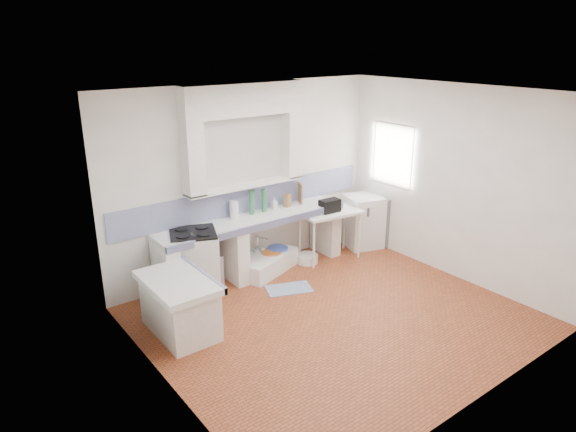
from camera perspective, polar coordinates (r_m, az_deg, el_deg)
floor at (r=6.68m, az=5.29°, el=-11.24°), size 4.50×4.50×0.00m
ceiling at (r=5.79m, az=6.15°, el=13.40°), size 4.50×4.50×0.00m
wall_back at (r=7.61m, az=-4.56°, el=4.12°), size 4.50×0.00×4.50m
wall_front at (r=4.93m, az=21.67°, el=-5.91°), size 4.50×0.00×4.50m
wall_left at (r=4.94m, az=-13.99°, el=-4.98°), size 0.00×4.50×4.50m
wall_right at (r=7.74m, az=18.08°, el=3.47°), size 0.00×4.50×4.50m
alcove_mass at (r=7.23m, az=-4.94°, el=12.80°), size 1.90×0.25×0.45m
window_frame at (r=8.53m, az=12.35°, el=6.78°), size 0.35×0.86×1.06m
lace_valance at (r=8.36m, az=11.88°, el=9.21°), size 0.01×0.84×0.24m
counter_slab at (r=7.48m, az=-3.85°, el=-0.48°), size 3.00×0.60×0.08m
counter_lip at (r=7.26m, az=-2.63°, el=-1.07°), size 3.00×0.04×0.10m
counter_pier_left at (r=7.04m, az=-13.36°, el=-6.24°), size 0.20×0.55×0.82m
counter_pier_mid at (r=7.47m, az=-6.02°, el=-4.27°), size 0.20×0.55×0.82m
counter_pier_right at (r=8.43m, az=4.18°, el=-1.41°), size 0.20×0.55×0.82m
peninsula_top at (r=6.20m, az=-12.15°, el=-7.23°), size 0.70×1.10×0.08m
peninsula_base at (r=6.36m, az=-11.93°, el=-10.05°), size 0.60×1.00×0.62m
peninsula_lip at (r=6.33m, az=-9.45°, el=-6.49°), size 0.04×1.10×0.10m
backsplash at (r=7.68m, az=-4.44°, el=1.94°), size 4.27×0.03×0.40m
stove at (r=7.16m, az=-10.34°, el=-5.29°), size 0.81×0.80×0.88m
sink at (r=7.84m, az=-2.55°, el=-5.29°), size 1.15×0.86×0.25m
side_table at (r=8.22m, az=4.66°, el=-2.09°), size 1.02×0.67×0.04m
fridge at (r=8.76m, az=8.34°, el=-0.56°), size 0.71×0.71×0.88m
bucket_red at (r=7.67m, az=-2.94°, el=-5.83°), size 0.35×0.35×0.26m
bucket_orange at (r=7.89m, az=-1.83°, el=-4.92°), size 0.40×0.40×0.30m
bucket_blue at (r=8.01m, az=-1.15°, el=-4.53°), size 0.41×0.41×0.30m
basin_white at (r=8.15m, az=2.16°, el=-4.75°), size 0.42×0.42×0.13m
water_bottle_a at (r=7.92m, az=-3.54°, el=-4.76°), size 0.09×0.09×0.32m
water_bottle_b at (r=7.95m, az=-2.85°, el=-4.58°), size 0.11×0.11×0.34m
black_bag at (r=8.02m, az=4.66°, el=1.14°), size 0.33×0.20×0.20m
green_bottle_a at (r=7.56m, az=-4.07°, el=1.52°), size 0.11×0.11×0.36m
green_bottle_b at (r=7.66m, az=-2.68°, el=1.74°), size 0.08×0.08×0.35m
knife_block at (r=7.90m, az=-0.06°, el=1.76°), size 0.12×0.11×0.21m
cutting_board at (r=8.08m, az=1.36°, el=2.56°), size 0.11×0.22×0.32m
paper_towel at (r=7.43m, az=-6.03°, el=0.70°), size 0.17×0.17×0.26m
soap_bottle at (r=7.81m, az=-1.57°, el=1.44°), size 0.09×0.09×0.18m
rug at (r=7.34m, az=0.09°, el=-8.10°), size 0.73×0.57×0.01m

